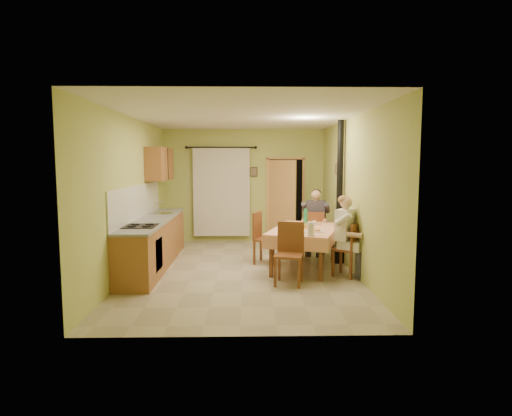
{
  "coord_description": "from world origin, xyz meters",
  "views": [
    {
      "loc": [
        0.08,
        -7.72,
        1.99
      ],
      "look_at": [
        0.25,
        0.1,
        1.15
      ],
      "focal_mm": 30.0,
      "sensor_mm": 36.0,
      "label": 1
    }
  ],
  "objects_px": {
    "chair_far": "(315,242)",
    "man_far": "(316,215)",
    "chair_right": "(347,260)",
    "stove_flue": "(339,211)",
    "dining_table": "(305,248)",
    "man_right": "(347,227)",
    "chair_near": "(289,267)",
    "chair_left": "(266,249)"
  },
  "relations": [
    {
      "from": "chair_right",
      "to": "dining_table",
      "type": "bearing_deg",
      "value": 83.5
    },
    {
      "from": "chair_near",
      "to": "chair_right",
      "type": "bearing_deg",
      "value": -142.65
    },
    {
      "from": "chair_near",
      "to": "stove_flue",
      "type": "height_order",
      "value": "stove_flue"
    },
    {
      "from": "chair_near",
      "to": "stove_flue",
      "type": "xyz_separation_m",
      "value": [
        1.13,
        1.49,
        0.73
      ]
    },
    {
      "from": "chair_right",
      "to": "chair_left",
      "type": "xyz_separation_m",
      "value": [
        -1.36,
        1.01,
        0.0
      ]
    },
    {
      "from": "man_right",
      "to": "chair_left",
      "type": "bearing_deg",
      "value": 89.87
    },
    {
      "from": "dining_table",
      "to": "stove_flue",
      "type": "height_order",
      "value": "stove_flue"
    },
    {
      "from": "chair_left",
      "to": "chair_near",
      "type": "bearing_deg",
      "value": 33.18
    },
    {
      "from": "dining_table",
      "to": "man_far",
      "type": "distance_m",
      "value": 1.24
    },
    {
      "from": "chair_left",
      "to": "man_right",
      "type": "distance_m",
      "value": 1.78
    },
    {
      "from": "dining_table",
      "to": "man_right",
      "type": "xyz_separation_m",
      "value": [
        0.64,
        -0.6,
        0.5
      ]
    },
    {
      "from": "dining_table",
      "to": "chair_near",
      "type": "distance_m",
      "value": 1.14
    },
    {
      "from": "chair_right",
      "to": "stove_flue",
      "type": "relative_size",
      "value": 0.34
    },
    {
      "from": "chair_right",
      "to": "stove_flue",
      "type": "xyz_separation_m",
      "value": [
        0.08,
        1.04,
        0.74
      ]
    },
    {
      "from": "chair_left",
      "to": "stove_flue",
      "type": "bearing_deg",
      "value": 112.48
    },
    {
      "from": "chair_left",
      "to": "dining_table",
      "type": "bearing_deg",
      "value": 81.81
    },
    {
      "from": "chair_far",
      "to": "man_far",
      "type": "height_order",
      "value": "man_far"
    },
    {
      "from": "man_far",
      "to": "stove_flue",
      "type": "xyz_separation_m",
      "value": [
        0.36,
        -0.64,
        0.15
      ]
    },
    {
      "from": "chair_far",
      "to": "chair_right",
      "type": "bearing_deg",
      "value": -64.52
    },
    {
      "from": "chair_far",
      "to": "chair_left",
      "type": "bearing_deg",
      "value": -132.84
    },
    {
      "from": "dining_table",
      "to": "man_far",
      "type": "relative_size",
      "value": 1.55
    },
    {
      "from": "man_far",
      "to": "man_right",
      "type": "height_order",
      "value": "same"
    },
    {
      "from": "chair_far",
      "to": "man_right",
      "type": "height_order",
      "value": "man_right"
    },
    {
      "from": "chair_near",
      "to": "chair_left",
      "type": "height_order",
      "value": "chair_left"
    },
    {
      "from": "chair_right",
      "to": "chair_near",
      "type": "bearing_deg",
      "value": 149.68
    },
    {
      "from": "man_right",
      "to": "chair_near",
      "type": "bearing_deg",
      "value": 150.23
    },
    {
      "from": "chair_near",
      "to": "chair_left",
      "type": "relative_size",
      "value": 0.99
    },
    {
      "from": "chair_far",
      "to": "stove_flue",
      "type": "bearing_deg",
      "value": -44.12
    },
    {
      "from": "chair_near",
      "to": "stove_flue",
      "type": "distance_m",
      "value": 2.01
    },
    {
      "from": "chair_far",
      "to": "chair_near",
      "type": "distance_m",
      "value": 2.25
    },
    {
      "from": "man_far",
      "to": "man_right",
      "type": "distance_m",
      "value": 1.69
    },
    {
      "from": "chair_near",
      "to": "man_right",
      "type": "height_order",
      "value": "man_right"
    },
    {
      "from": "dining_table",
      "to": "man_far",
      "type": "bearing_deg",
      "value": 89.23
    },
    {
      "from": "dining_table",
      "to": "man_right",
      "type": "relative_size",
      "value": 1.55
    },
    {
      "from": "chair_far",
      "to": "stove_flue",
      "type": "distance_m",
      "value": 1.03
    },
    {
      "from": "chair_right",
      "to": "chair_left",
      "type": "distance_m",
      "value": 1.69
    },
    {
      "from": "man_far",
      "to": "chair_left",
      "type": "bearing_deg",
      "value": -132.43
    },
    {
      "from": "chair_left",
      "to": "chair_right",
      "type": "bearing_deg",
      "value": 74.79
    },
    {
      "from": "chair_near",
      "to": "man_far",
      "type": "bearing_deg",
      "value": -95.89
    },
    {
      "from": "dining_table",
      "to": "chair_near",
      "type": "bearing_deg",
      "value": -92.04
    },
    {
      "from": "dining_table",
      "to": "chair_far",
      "type": "distance_m",
      "value": 1.12
    },
    {
      "from": "chair_near",
      "to": "chair_left",
      "type": "xyz_separation_m",
      "value": [
        -0.31,
        1.46,
        0.0
      ]
    }
  ]
}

